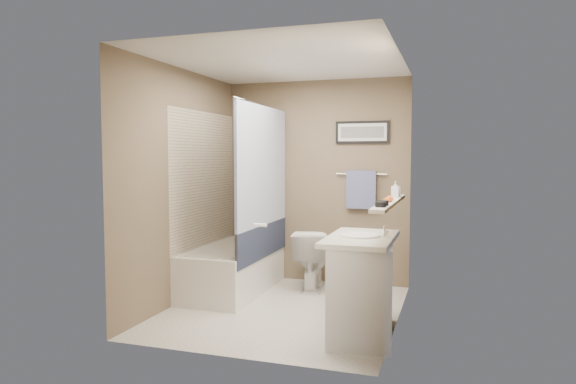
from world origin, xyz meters
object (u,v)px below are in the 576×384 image
(vanity, at_px, (362,288))
(glass_jar, at_px, (396,191))
(candle_bowl_near, at_px, (381,204))
(soap_bottle, at_px, (395,189))
(hair_brush_front, at_px, (388,199))
(hair_brush_back, at_px, (390,198))
(bathtub, at_px, (233,269))
(toilet, at_px, (312,259))
(candle_bowl_far, at_px, (383,203))

(vanity, xyz_separation_m, glass_jar, (0.19, 0.85, 0.77))
(candle_bowl_near, height_order, soap_bottle, soap_bottle)
(hair_brush_front, height_order, hair_brush_back, same)
(bathtub, relative_size, glass_jar, 15.00)
(candle_bowl_near, xyz_separation_m, soap_bottle, (0.00, 1.01, 0.06))
(vanity, bearing_deg, glass_jar, 71.13)
(toilet, xyz_separation_m, soap_bottle, (0.98, -0.59, 0.85))
(toilet, relative_size, hair_brush_back, 3.10)
(hair_brush_back, bearing_deg, hair_brush_front, -90.00)
(toilet, distance_m, vanity, 1.56)
(toilet, relative_size, vanity, 0.76)
(candle_bowl_far, xyz_separation_m, hair_brush_back, (0.00, 0.43, 0.00))
(bathtub, bearing_deg, hair_brush_front, -23.58)
(vanity, distance_m, glass_jar, 1.16)
(glass_jar, bearing_deg, candle_bowl_far, -90.00)
(vanity, bearing_deg, hair_brush_back, 52.06)
(candle_bowl_near, relative_size, candle_bowl_far, 1.00)
(hair_brush_front, xyz_separation_m, glass_jar, (0.00, 0.66, 0.03))
(hair_brush_back, xyz_separation_m, glass_jar, (0.00, 0.55, 0.03))
(candle_bowl_far, distance_m, soap_bottle, 0.88)
(bathtub, distance_m, hair_brush_back, 2.10)
(hair_brush_back, xyz_separation_m, soap_bottle, (0.00, 0.45, 0.05))
(candle_bowl_near, height_order, hair_brush_front, hair_brush_front)
(bathtub, distance_m, vanity, 1.87)
(candle_bowl_far, relative_size, glass_jar, 0.90)
(vanity, bearing_deg, hair_brush_front, 39.32)
(candle_bowl_far, bearing_deg, hair_brush_front, 90.00)
(hair_brush_front, distance_m, hair_brush_back, 0.11)
(candle_bowl_near, height_order, glass_jar, glass_jar)
(candle_bowl_far, bearing_deg, hair_brush_back, 90.00)
(toilet, xyz_separation_m, candle_bowl_near, (0.98, -1.60, 0.79))
(toilet, height_order, soap_bottle, soap_bottle)
(toilet, bearing_deg, candle_bowl_near, 113.15)
(candle_bowl_far, height_order, soap_bottle, soap_bottle)
(bathtub, bearing_deg, toilet, 25.27)
(toilet, height_order, glass_jar, glass_jar)
(toilet, bearing_deg, soap_bottle, 140.62)
(hair_brush_front, distance_m, glass_jar, 0.66)
(candle_bowl_near, bearing_deg, hair_brush_front, 90.00)
(toilet, distance_m, soap_bottle, 1.43)
(toilet, distance_m, glass_jar, 1.37)
(candle_bowl_far, xyz_separation_m, soap_bottle, (0.00, 0.88, 0.06))
(bathtub, height_order, vanity, vanity)
(hair_brush_front, relative_size, hair_brush_back, 1.00)
(hair_brush_back, relative_size, glass_jar, 2.20)
(hair_brush_back, height_order, soap_bottle, soap_bottle)
(candle_bowl_near, xyz_separation_m, hair_brush_front, (0.00, 0.45, 0.00))
(toilet, relative_size, candle_bowl_near, 7.59)
(candle_bowl_near, bearing_deg, toilet, 121.65)
(toilet, relative_size, candle_bowl_far, 7.59)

